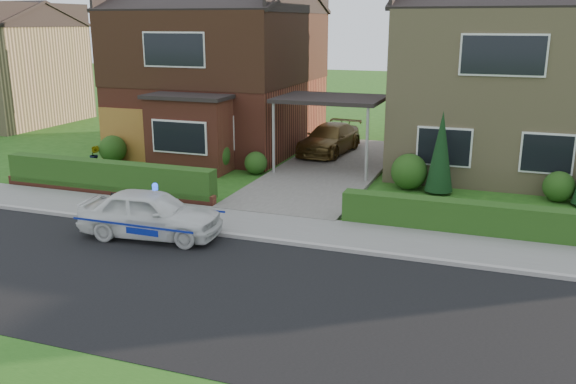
% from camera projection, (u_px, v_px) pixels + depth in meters
% --- Properties ---
extents(ground, '(120.00, 120.00, 0.00)m').
position_uv_depth(ground, '(186.00, 286.00, 12.89)').
color(ground, '#225316').
rests_on(ground, ground).
extents(road, '(60.00, 6.00, 0.02)m').
position_uv_depth(road, '(186.00, 286.00, 12.89)').
color(road, black).
rests_on(road, ground).
extents(kerb, '(60.00, 0.16, 0.12)m').
position_uv_depth(kerb, '(244.00, 237.00, 15.64)').
color(kerb, '#9E9993').
rests_on(kerb, ground).
extents(sidewalk, '(60.00, 2.00, 0.10)m').
position_uv_depth(sidewalk, '(259.00, 225.00, 16.59)').
color(sidewalk, slate).
rests_on(sidewalk, ground).
extents(driveway, '(3.80, 12.00, 0.12)m').
position_uv_depth(driveway, '(329.00, 169.00, 22.84)').
color(driveway, '#666059').
rests_on(driveway, ground).
extents(house_left, '(7.50, 9.53, 7.25)m').
position_uv_depth(house_left, '(221.00, 60.00, 26.35)').
color(house_left, brown).
rests_on(house_left, ground).
extents(house_right, '(7.50, 8.06, 7.25)m').
position_uv_depth(house_right, '(503.00, 70.00, 22.70)').
color(house_right, tan).
rests_on(house_right, ground).
extents(carport_link, '(3.80, 3.00, 2.77)m').
position_uv_depth(carport_link, '(330.00, 100.00, 22.10)').
color(carport_link, black).
rests_on(carport_link, ground).
extents(garage_door, '(2.20, 0.10, 2.10)m').
position_uv_depth(garage_door, '(124.00, 135.00, 24.32)').
color(garage_door, brown).
rests_on(garage_door, ground).
extents(dwarf_wall, '(7.70, 0.25, 0.36)m').
position_uv_depth(dwarf_wall, '(106.00, 190.00, 19.53)').
color(dwarf_wall, brown).
rests_on(dwarf_wall, ground).
extents(hedge_left, '(7.50, 0.55, 0.90)m').
position_uv_depth(hedge_left, '(110.00, 195.00, 19.72)').
color(hedge_left, '#153E13').
rests_on(hedge_left, ground).
extents(hedge_right, '(7.50, 0.55, 0.80)m').
position_uv_depth(hedge_right, '(484.00, 237.00, 15.85)').
color(hedge_right, '#153E13').
rests_on(hedge_right, ground).
extents(shrub_left_far, '(1.08, 1.08, 1.08)m').
position_uv_depth(shrub_left_far, '(113.00, 149.00, 24.12)').
color(shrub_left_far, '#153E13').
rests_on(shrub_left_far, ground).
extents(shrub_left_mid, '(1.32, 1.32, 1.32)m').
position_uv_depth(shrub_left_mid, '(213.00, 155.00, 22.44)').
color(shrub_left_mid, '#153E13').
rests_on(shrub_left_mid, ground).
extents(shrub_left_near, '(0.84, 0.84, 0.84)m').
position_uv_depth(shrub_left_near, '(256.00, 163.00, 22.26)').
color(shrub_left_near, '#153E13').
rests_on(shrub_left_near, ground).
extents(shrub_right_near, '(1.20, 1.20, 1.20)m').
position_uv_depth(shrub_right_near, '(409.00, 172.00, 20.20)').
color(shrub_right_near, '#153E13').
rests_on(shrub_right_near, ground).
extents(shrub_right_mid, '(0.96, 0.96, 0.96)m').
position_uv_depth(shrub_right_mid, '(559.00, 187.00, 18.83)').
color(shrub_right_mid, '#153E13').
rests_on(shrub_right_mid, ground).
extents(conifer_a, '(0.90, 0.90, 2.60)m').
position_uv_depth(conifer_a, '(441.00, 154.00, 19.51)').
color(conifer_a, black).
rests_on(conifer_a, ground).
extents(neighbour_left, '(6.50, 7.00, 5.20)m').
position_uv_depth(neighbour_left, '(3.00, 75.00, 33.21)').
color(neighbour_left, tan).
rests_on(neighbour_left, ground).
extents(police_car, '(3.38, 3.82, 1.42)m').
position_uv_depth(police_car, '(151.00, 214.00, 15.65)').
color(police_car, white).
rests_on(police_car, ground).
extents(driveway_car, '(2.07, 4.22, 1.18)m').
position_uv_depth(driveway_car, '(330.00, 139.00, 25.31)').
color(driveway_car, brown).
rests_on(driveway_car, driveway).
extents(potted_plant_a, '(0.39, 0.29, 0.69)m').
position_uv_depth(potted_plant_a, '(67.00, 175.00, 20.81)').
color(potted_plant_a, gray).
rests_on(potted_plant_a, ground).
extents(potted_plant_b, '(0.49, 0.45, 0.73)m').
position_uv_depth(potted_plant_b, '(95.00, 155.00, 23.88)').
color(potted_plant_b, gray).
rests_on(potted_plant_b, ground).
extents(potted_plant_c, '(0.56, 0.56, 0.79)m').
position_uv_depth(potted_plant_c, '(132.00, 179.00, 20.04)').
color(potted_plant_c, gray).
rests_on(potted_plant_c, ground).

